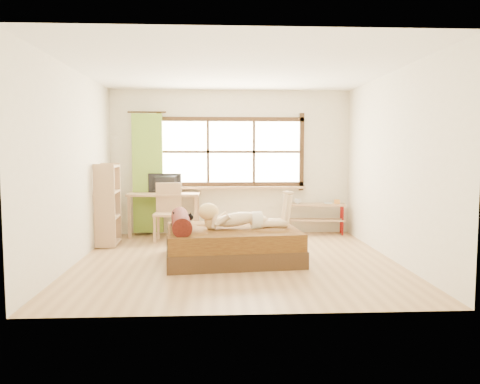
{
  "coord_description": "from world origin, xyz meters",
  "views": [
    {
      "loc": [
        -0.29,
        -6.6,
        1.56
      ],
      "look_at": [
        0.07,
        0.2,
        0.97
      ],
      "focal_mm": 35.0,
      "sensor_mm": 36.0,
      "label": 1
    }
  ],
  "objects": [
    {
      "name": "curtain",
      "position": [
        -1.55,
        2.13,
        1.15
      ],
      "size": [
        0.55,
        0.1,
        2.2
      ],
      "primitive_type": "cube",
      "color": "olive",
      "rests_on": "wall_back"
    },
    {
      "name": "pipe_shelf",
      "position": [
        1.56,
        2.07,
        0.43
      ],
      "size": [
        1.19,
        0.43,
        0.66
      ],
      "rotation": [
        0.0,
        0.0,
        -0.12
      ],
      "color": "#A47C59",
      "rests_on": "floor"
    },
    {
      "name": "bookshelf",
      "position": [
        -2.08,
        1.19,
        0.69
      ],
      "size": [
        0.35,
        0.6,
        1.35
      ],
      "rotation": [
        0.0,
        0.0,
        0.03
      ],
      "color": "#A47C59",
      "rests_on": "floor"
    },
    {
      "name": "chair",
      "position": [
        -1.13,
        1.59,
        0.56
      ],
      "size": [
        0.47,
        0.47,
        1.01
      ],
      "rotation": [
        0.0,
        0.0,
        -0.04
      ],
      "color": "#A47C59",
      "rests_on": "floor"
    },
    {
      "name": "floor",
      "position": [
        0.0,
        0.0,
        0.0
      ],
      "size": [
        4.5,
        4.5,
        0.0
      ],
      "primitive_type": "plane",
      "color": "#9E754C",
      "rests_on": "ground"
    },
    {
      "name": "wall_right",
      "position": [
        2.25,
        0.0,
        1.35
      ],
      "size": [
        0.0,
        4.5,
        4.5
      ],
      "primitive_type": "plane",
      "rotation": [
        1.57,
        0.0,
        -1.57
      ],
      "color": "silver",
      "rests_on": "floor"
    },
    {
      "name": "desk",
      "position": [
        -1.23,
        1.95,
        0.7
      ],
      "size": [
        1.3,
        0.63,
        0.8
      ],
      "rotation": [
        0.0,
        0.0,
        -0.04
      ],
      "color": "#A47C59",
      "rests_on": "floor"
    },
    {
      "name": "ceiling",
      "position": [
        0.0,
        0.0,
        2.7
      ],
      "size": [
        4.5,
        4.5,
        0.0
      ],
      "primitive_type": "plane",
      "rotation": [
        3.14,
        0.0,
        0.0
      ],
      "color": "white",
      "rests_on": "wall_back"
    },
    {
      "name": "bed",
      "position": [
        -0.11,
        0.03,
        0.25
      ],
      "size": [
        2.0,
        1.67,
        0.71
      ],
      "rotation": [
        0.0,
        0.0,
        0.1
      ],
      "color": "#321C0F",
      "rests_on": "floor"
    },
    {
      "name": "woman",
      "position": [
        0.09,
        -0.01,
        0.74
      ],
      "size": [
        1.33,
        0.5,
        0.56
      ],
      "primitive_type": null,
      "rotation": [
        0.0,
        0.0,
        0.1
      ],
      "color": "#DBB88D",
      "rests_on": "bed"
    },
    {
      "name": "monitor",
      "position": [
        -1.23,
        2.0,
        0.98
      ],
      "size": [
        0.61,
        0.1,
        0.35
      ],
      "primitive_type": "imported",
      "rotation": [
        0.0,
        0.0,
        3.11
      ],
      "color": "black",
      "rests_on": "desk"
    },
    {
      "name": "book",
      "position": [
        1.75,
        2.07,
        0.59
      ],
      "size": [
        0.17,
        0.22,
        0.02
      ],
      "primitive_type": "imported",
      "rotation": [
        0.0,
        0.0,
        -0.12
      ],
      "color": "gray",
      "rests_on": "pipe_shelf"
    },
    {
      "name": "wall_left",
      "position": [
        -2.25,
        0.0,
        1.35
      ],
      "size": [
        0.0,
        4.5,
        4.5
      ],
      "primitive_type": "plane",
      "rotation": [
        1.57,
        0.0,
        1.57
      ],
      "color": "silver",
      "rests_on": "floor"
    },
    {
      "name": "wall_back",
      "position": [
        0.0,
        2.25,
        1.35
      ],
      "size": [
        4.5,
        0.0,
        4.5
      ],
      "primitive_type": "plane",
      "rotation": [
        1.57,
        0.0,
        0.0
      ],
      "color": "silver",
      "rests_on": "floor"
    },
    {
      "name": "cup",
      "position": [
        1.25,
        2.07,
        0.62
      ],
      "size": [
        0.13,
        0.13,
        0.09
      ],
      "primitive_type": "imported",
      "rotation": [
        0.0,
        0.0,
        -0.12
      ],
      "color": "gray",
      "rests_on": "pipe_shelf"
    },
    {
      "name": "kitten",
      "position": [
        -0.78,
        0.14,
        0.58
      ],
      "size": [
        0.29,
        0.14,
        0.22
      ],
      "primitive_type": null,
      "rotation": [
        0.0,
        0.0,
        0.1
      ],
      "color": "black",
      "rests_on": "bed"
    },
    {
      "name": "window",
      "position": [
        0.0,
        2.22,
        1.51
      ],
      "size": [
        2.8,
        0.16,
        1.46
      ],
      "color": "#FFEDBF",
      "rests_on": "wall_back"
    },
    {
      "name": "wall_front",
      "position": [
        0.0,
        -2.25,
        1.35
      ],
      "size": [
        4.5,
        0.0,
        4.5
      ],
      "primitive_type": "plane",
      "rotation": [
        -1.57,
        0.0,
        0.0
      ],
      "color": "silver",
      "rests_on": "floor"
    }
  ]
}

